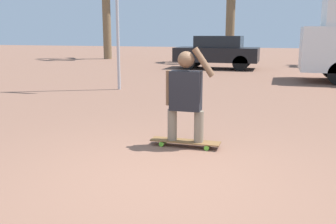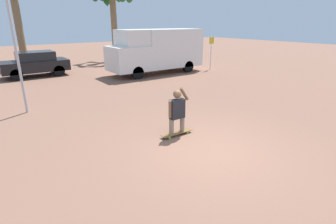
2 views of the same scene
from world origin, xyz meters
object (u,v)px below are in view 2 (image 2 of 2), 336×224
at_px(skateboard, 177,133).
at_px(flagpole, 10,8).
at_px(person_skateboarder, 177,109).
at_px(street_sign, 211,49).
at_px(camper_van, 158,50).
at_px(parked_car_black, 35,63).
at_px(palm_tree_near_van, 112,0).

relative_size(skateboard, flagpole, 0.16).
height_order(person_skateboarder, street_sign, street_sign).
height_order(person_skateboarder, camper_van, camper_van).
bearing_deg(parked_car_black, palm_tree_near_van, 27.47).
height_order(skateboard, flagpole, flagpole).
bearing_deg(street_sign, camper_van, 164.74).
relative_size(skateboard, parked_car_black, 0.27).
distance_m(skateboard, palm_tree_near_van, 17.86).
xyz_separation_m(skateboard, person_skateboarder, (-0.00, -0.00, 0.75)).
xyz_separation_m(flagpole, street_sign, (12.33, 2.81, -2.25)).
distance_m(person_skateboarder, palm_tree_near_van, 17.66).
distance_m(person_skateboarder, camper_van, 10.34).
xyz_separation_m(person_skateboarder, camper_van, (5.24, 8.89, 0.71)).
bearing_deg(street_sign, person_skateboarder, -139.22).
distance_m(camper_van, palm_tree_near_van, 8.11).
height_order(camper_van, street_sign, camper_van).
bearing_deg(camper_van, palm_tree_near_van, 86.92).
bearing_deg(palm_tree_near_van, skateboard, -109.16).
height_order(person_skateboarder, flagpole, flagpole).
height_order(flagpole, street_sign, flagpole).
relative_size(camper_van, parked_car_black, 1.66).
bearing_deg(skateboard, palm_tree_near_van, 70.84).
xyz_separation_m(parked_car_black, palm_tree_near_van, (7.22, 3.76, 4.18)).
relative_size(camper_van, street_sign, 2.83).
height_order(camper_van, parked_car_black, camper_van).
bearing_deg(person_skateboarder, palm_tree_near_van, 70.84).
height_order(person_skateboarder, parked_car_black, parked_car_black).
bearing_deg(skateboard, camper_van, 59.48).
distance_m(skateboard, flagpole, 6.99).
relative_size(skateboard, camper_van, 0.16).
bearing_deg(flagpole, camper_van, 24.48).
distance_m(skateboard, parked_car_black, 12.58).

